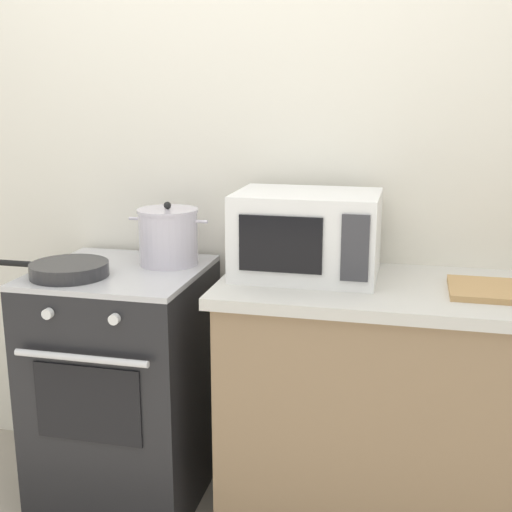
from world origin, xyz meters
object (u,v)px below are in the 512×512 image
(stock_pot, at_px, (168,237))
(cutting_board, at_px, (506,291))
(stove, at_px, (125,384))
(frying_pan, at_px, (68,269))
(microwave, at_px, (307,234))

(stock_pot, xyz_separation_m, cutting_board, (1.21, -0.12, -0.10))
(stove, height_order, cutting_board, cutting_board)
(stove, bearing_deg, frying_pan, -136.48)
(stock_pot, relative_size, cutting_board, 0.87)
(stove, distance_m, cutting_board, 1.44)
(stove, relative_size, frying_pan, 1.92)
(stove, height_order, microwave, microwave)
(microwave, distance_m, cutting_board, 0.69)
(stock_pot, height_order, microwave, microwave)
(stock_pot, xyz_separation_m, frying_pan, (-0.29, -0.25, -0.08))
(cutting_board, bearing_deg, microwave, 173.35)
(microwave, bearing_deg, frying_pan, -165.77)
(microwave, bearing_deg, stove, -173.44)
(microwave, relative_size, cutting_board, 1.39)
(stock_pot, bearing_deg, stove, -141.85)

